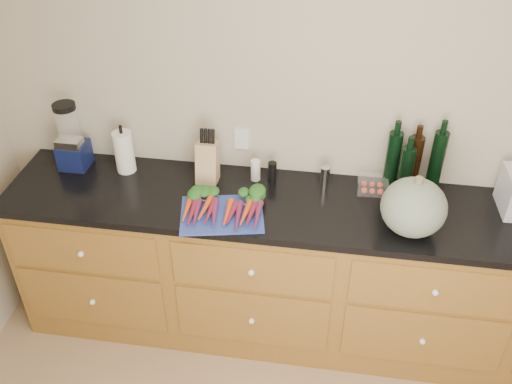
% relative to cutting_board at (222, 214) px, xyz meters
% --- Properties ---
extents(wall_back, '(4.10, 0.05, 2.60)m').
position_rel_cutting_board_xyz_m(wall_back, '(0.62, 0.48, 0.35)').
color(wall_back, '#B9B199').
rests_on(wall_back, ground).
extents(cabinets, '(3.60, 0.64, 0.90)m').
position_rel_cutting_board_xyz_m(cabinets, '(0.62, 0.16, -0.49)').
color(cabinets, brown).
rests_on(cabinets, ground).
extents(countertop, '(3.64, 0.62, 0.04)m').
position_rel_cutting_board_xyz_m(countertop, '(0.62, 0.16, -0.03)').
color(countertop, black).
rests_on(countertop, cabinets).
extents(cutting_board, '(0.47, 0.39, 0.01)m').
position_rel_cutting_board_xyz_m(cutting_board, '(0.00, 0.00, 0.00)').
color(cutting_board, '#29419A').
rests_on(cutting_board, countertop).
extents(carrots, '(0.40, 0.29, 0.06)m').
position_rel_cutting_board_xyz_m(carrots, '(0.00, 0.04, 0.03)').
color(carrots, '#E54B1B').
rests_on(carrots, cutting_board).
extents(squash, '(0.31, 0.31, 0.28)m').
position_rel_cutting_board_xyz_m(squash, '(0.93, 0.02, 0.14)').
color(squash, slate).
rests_on(squash, countertop).
extents(blender_appliance, '(0.15, 0.15, 0.39)m').
position_rel_cutting_board_xyz_m(blender_appliance, '(-0.91, 0.32, 0.17)').
color(blender_appliance, '#0D1540').
rests_on(blender_appliance, countertop).
extents(paper_towel, '(0.11, 0.11, 0.24)m').
position_rel_cutting_board_xyz_m(paper_towel, '(-0.61, 0.32, 0.11)').
color(paper_towel, white).
rests_on(paper_towel, countertop).
extents(knife_block, '(0.11, 0.11, 0.23)m').
position_rel_cutting_board_xyz_m(knife_block, '(-0.14, 0.30, 0.11)').
color(knife_block, tan).
rests_on(knife_block, countertop).
extents(grinder_salt, '(0.05, 0.05, 0.12)m').
position_rel_cutting_board_xyz_m(grinder_salt, '(0.12, 0.34, 0.05)').
color(grinder_salt, white).
rests_on(grinder_salt, countertop).
extents(grinder_pepper, '(0.05, 0.05, 0.12)m').
position_rel_cutting_board_xyz_m(grinder_pepper, '(0.21, 0.34, 0.05)').
color(grinder_pepper, black).
rests_on(grinder_pepper, countertop).
extents(canister_chrome, '(0.05, 0.05, 0.12)m').
position_rel_cutting_board_xyz_m(canister_chrome, '(0.50, 0.34, 0.05)').
color(canister_chrome, silver).
rests_on(canister_chrome, countertop).
extents(tomato_box, '(0.16, 0.13, 0.07)m').
position_rel_cutting_board_xyz_m(tomato_box, '(0.75, 0.33, 0.03)').
color(tomato_box, white).
rests_on(tomato_box, countertop).
extents(bottles, '(0.30, 0.15, 0.36)m').
position_rel_cutting_board_xyz_m(bottles, '(0.94, 0.37, 0.16)').
color(bottles, black).
rests_on(bottles, countertop).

